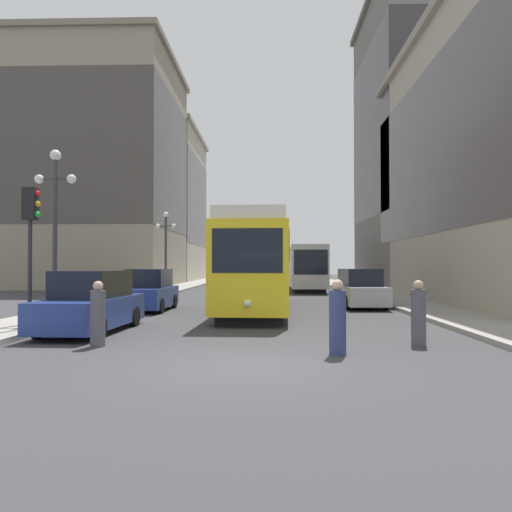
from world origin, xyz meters
TOP-DOWN VIEW (x-y plane):
  - ground_plane at (0.00, 0.00)m, footprint 200.00×200.00m
  - sidewalk_left at (-7.36, 40.00)m, footprint 2.58×120.00m
  - sidewalk_right at (7.36, 40.00)m, footprint 2.58×120.00m
  - streetcar at (0.08, 12.19)m, footprint 3.08×13.46m
  - transit_bus at (3.45, 30.11)m, footprint 2.86×12.37m
  - parked_car_left_near at (-4.77, 11.79)m, footprint 1.94×4.23m
  - parked_car_left_mid at (-4.77, 4.84)m, footprint 2.05×4.82m
  - parked_car_right_far at (4.77, 13.85)m, footprint 2.04×4.98m
  - pedestrian_crossing_near at (-3.65, 2.21)m, footprint 0.36×0.36m
  - pedestrian_crossing_far at (4.23, 2.58)m, footprint 0.36×0.36m
  - pedestrian_on_sidewalk at (2.05, 1.18)m, footprint 0.37×0.37m
  - traffic_light_near_left at (-6.46, 4.49)m, footprint 0.47×0.36m
  - lamp_post_left_near at (-6.67, 6.60)m, footprint 1.41×0.36m
  - lamp_post_left_far at (-6.67, 24.15)m, footprint 1.41×0.36m
  - building_left_corner at (-14.71, 52.65)m, footprint 12.73×16.69m
  - building_left_midblock at (-14.92, 36.41)m, footprint 13.13×15.95m
  - building_right_corner at (14.08, 30.93)m, footprint 11.47×14.71m

SIDE VIEW (x-z plane):
  - ground_plane at x=0.00m, z-range 0.00..0.00m
  - sidewalk_left at x=-7.36m, z-range 0.00..0.15m
  - sidewalk_right at x=7.36m, z-range 0.00..0.15m
  - pedestrian_crossing_near at x=-3.65m, z-range -0.06..1.54m
  - pedestrian_crossing_far at x=4.23m, z-range -0.06..1.56m
  - pedestrian_on_sidewalk at x=2.05m, z-range -0.06..1.61m
  - parked_car_left_near at x=-4.77m, z-range -0.07..1.75m
  - parked_car_left_mid at x=-4.77m, z-range -0.07..1.75m
  - parked_car_right_far at x=4.77m, z-range -0.07..1.75m
  - transit_bus at x=3.45m, z-range 0.22..3.67m
  - streetcar at x=0.08m, z-range 0.16..4.05m
  - traffic_light_near_left at x=-6.46m, z-range 1.26..5.37m
  - lamp_post_left_far at x=-6.67m, z-range 1.01..6.54m
  - lamp_post_left_near at x=-6.67m, z-range 1.03..6.76m
  - building_left_corner at x=-14.71m, z-range 0.26..19.09m
  - building_left_midblock at x=-14.92m, z-range 0.31..21.83m
  - building_right_corner at x=14.08m, z-range 0.35..24.15m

